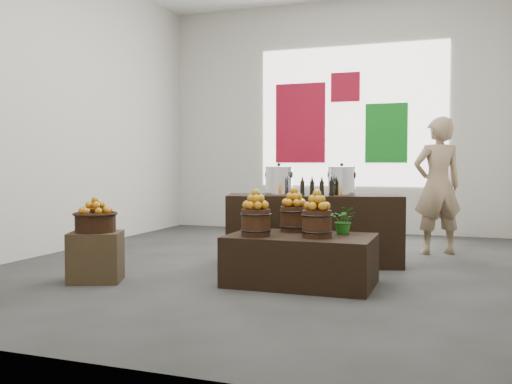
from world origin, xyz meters
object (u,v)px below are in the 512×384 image
(crate, at_px, (96,257))
(wicker_basket, at_px, (95,223))
(stock_pot_left, at_px, (279,181))
(counter, at_px, (314,230))
(stock_pot_center, at_px, (342,182))
(display_table, at_px, (301,260))
(shopper, at_px, (437,186))

(crate, height_order, wicker_basket, wicker_basket)
(stock_pot_left, bearing_deg, counter, 15.88)
(wicker_basket, bearing_deg, stock_pot_center, 39.79)
(crate, bearing_deg, stock_pot_left, 47.79)
(display_table, xyz_separation_m, stock_pot_left, (-0.55, 1.01, 0.74))
(display_table, bearing_deg, crate, -164.60)
(display_table, distance_m, shopper, 2.78)
(shopper, bearing_deg, stock_pot_center, 21.83)
(display_table, relative_size, shopper, 0.79)
(crate, distance_m, display_table, 2.07)
(wicker_basket, height_order, counter, counter)
(stock_pot_left, height_order, shopper, shopper)
(counter, bearing_deg, display_table, -98.09)
(counter, bearing_deg, stock_pot_left, 180.00)
(counter, relative_size, stock_pot_center, 6.47)
(wicker_basket, xyz_separation_m, counter, (1.84, 1.70, -0.18))
(crate, height_order, stock_pot_left, stock_pot_left)
(crate, xyz_separation_m, display_table, (1.99, 0.58, -0.01))
(counter, bearing_deg, crate, -153.11)
(display_table, height_order, stock_pot_center, stock_pot_center)
(crate, xyz_separation_m, stock_pot_center, (2.15, 1.79, 0.73))
(display_table, distance_m, counter, 1.15)
(stock_pot_left, height_order, stock_pot_center, same)
(crate, relative_size, stock_pot_left, 1.62)
(wicker_basket, bearing_deg, display_table, 16.16)
(wicker_basket, xyz_separation_m, display_table, (1.99, 0.58, -0.35))
(crate, relative_size, display_table, 0.36)
(counter, bearing_deg, stock_pot_center, 0.00)
(counter, xyz_separation_m, shopper, (1.34, 1.31, 0.49))
(counter, xyz_separation_m, stock_pot_left, (-0.40, -0.11, 0.57))
(counter, distance_m, shopper, 1.93)
(stock_pot_center, bearing_deg, crate, -140.21)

